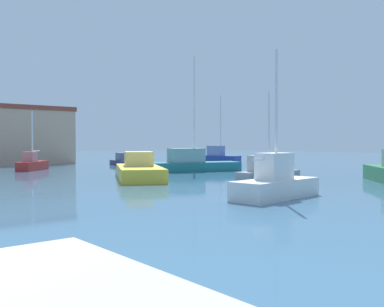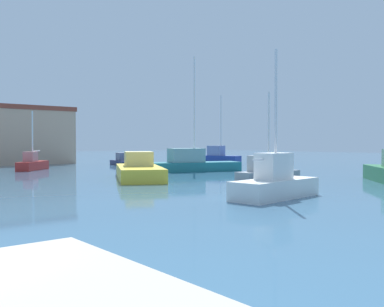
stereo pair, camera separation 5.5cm
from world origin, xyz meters
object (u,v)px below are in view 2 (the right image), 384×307
at_px(sailboat_white_near_pier, 275,183).
at_px(sailboat_grey_far_left, 266,171).
at_px(sailboat_red_mid_harbor, 32,164).
at_px(motorboat_navy_inner_mooring, 123,161).
at_px(motorboat_yellow_center_channel, 139,170).
at_px(sailboat_blue_distant_north, 220,157).
at_px(sailboat_teal_behind_lamppost, 192,163).

bearing_deg(sailboat_white_near_pier, sailboat_grey_far_left, 42.52).
relative_size(sailboat_red_mid_harbor, motorboat_navy_inner_mooring, 1.10).
distance_m(motorboat_yellow_center_channel, sailboat_white_near_pier, 12.28).
relative_size(motorboat_yellow_center_channel, sailboat_grey_far_left, 1.44).
bearing_deg(motorboat_yellow_center_channel, sailboat_white_near_pier, -94.25).
bearing_deg(motorboat_navy_inner_mooring, sailboat_blue_distant_north, -26.15).
height_order(sailboat_blue_distant_north, sailboat_teal_behind_lamppost, sailboat_teal_behind_lamppost).
height_order(sailboat_blue_distant_north, motorboat_navy_inner_mooring, sailboat_blue_distant_north).
xyz_separation_m(sailboat_white_near_pier, motorboat_navy_inner_mooring, (9.12, 27.88, -0.26)).
distance_m(sailboat_blue_distant_north, motorboat_navy_inner_mooring, 10.75).
bearing_deg(motorboat_yellow_center_channel, sailboat_teal_behind_lamppost, 24.91).
bearing_deg(sailboat_teal_behind_lamppost, sailboat_blue_distant_north, 35.70).
distance_m(sailboat_red_mid_harbor, sailboat_grey_far_left, 21.24).
bearing_deg(sailboat_blue_distant_north, motorboat_yellow_center_channel, -148.59).
relative_size(sailboat_blue_distant_north, motorboat_navy_inner_mooring, 1.62).
height_order(motorboat_yellow_center_channel, sailboat_grey_far_left, sailboat_grey_far_left).
bearing_deg(sailboat_teal_behind_lamppost, sailboat_red_mid_harbor, 133.62).
bearing_deg(motorboat_navy_inner_mooring, sailboat_red_mid_harbor, -169.34).
distance_m(motorboat_yellow_center_channel, sailboat_teal_behind_lamppost, 8.35).
relative_size(sailboat_teal_behind_lamppost, motorboat_navy_inner_mooring, 2.04).
bearing_deg(sailboat_red_mid_harbor, motorboat_navy_inner_mooring, 10.66).
xyz_separation_m(sailboat_grey_far_left, sailboat_white_near_pier, (-6.87, -6.30, 0.08)).
bearing_deg(motorboat_yellow_center_channel, motorboat_navy_inner_mooring, 62.31).
height_order(motorboat_yellow_center_channel, sailboat_teal_behind_lamppost, sailboat_teal_behind_lamppost).
relative_size(sailboat_blue_distant_north, motorboat_yellow_center_channel, 0.93).
bearing_deg(motorboat_navy_inner_mooring, motorboat_yellow_center_channel, -117.69).
height_order(motorboat_yellow_center_channel, sailboat_red_mid_harbor, sailboat_red_mid_harbor).
height_order(sailboat_teal_behind_lamppost, sailboat_red_mid_harbor, sailboat_teal_behind_lamppost).
relative_size(sailboat_blue_distant_north, sailboat_red_mid_harbor, 1.48).
xyz_separation_m(sailboat_red_mid_harbor, sailboat_grey_far_left, (8.09, -19.64, 0.03)).
height_order(sailboat_red_mid_harbor, sailboat_white_near_pier, sailboat_white_near_pier).
relative_size(sailboat_blue_distant_north, sailboat_grey_far_left, 1.34).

